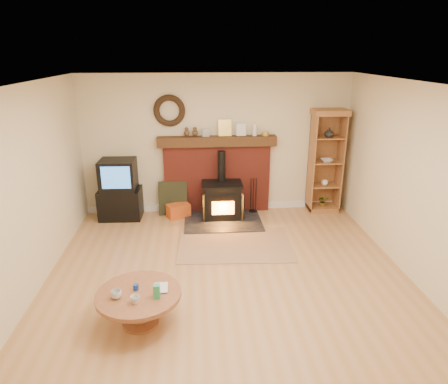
{
  "coord_description": "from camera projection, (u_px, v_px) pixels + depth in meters",
  "views": [
    {
      "loc": [
        -0.42,
        -4.59,
        2.97
      ],
      "look_at": [
        0.01,
        1.0,
        0.98
      ],
      "focal_mm": 32.0,
      "sensor_mm": 36.0,
      "label": 1
    }
  ],
  "objects": [
    {
      "name": "ground",
      "position": [
        229.0,
        286.0,
        5.34
      ],
      "size": [
        5.5,
        5.5,
        0.0
      ],
      "primitive_type": "plane",
      "color": "#B17E4A",
      "rests_on": "ground"
    },
    {
      "name": "room_shell",
      "position": [
        228.0,
        160.0,
        4.85
      ],
      "size": [
        5.02,
        5.52,
        2.61
      ],
      "color": "beige",
      "rests_on": "ground"
    },
    {
      "name": "chimney_breast",
      "position": [
        217.0,
        171.0,
        7.58
      ],
      "size": [
        2.2,
        0.22,
        1.78
      ],
      "color": "maroon",
      "rests_on": "ground"
    },
    {
      "name": "wood_stove",
      "position": [
        222.0,
        202.0,
        7.36
      ],
      "size": [
        1.4,
        1.0,
        1.25
      ],
      "color": "black",
      "rests_on": "ground"
    },
    {
      "name": "area_rug",
      "position": [
        235.0,
        244.0,
        6.45
      ],
      "size": [
        1.86,
        1.33,
        0.01
      ],
      "primitive_type": "cube",
      "rotation": [
        0.0,
        0.0,
        -0.05
      ],
      "color": "brown",
      "rests_on": "ground"
    },
    {
      "name": "tv_unit",
      "position": [
        120.0,
        190.0,
        7.35
      ],
      "size": [
        0.78,
        0.56,
        1.12
      ],
      "color": "black",
      "rests_on": "ground"
    },
    {
      "name": "curio_cabinet",
      "position": [
        325.0,
        161.0,
        7.55
      ],
      "size": [
        0.63,
        0.46,
        1.97
      ],
      "color": "brown",
      "rests_on": "ground"
    },
    {
      "name": "firelog_box",
      "position": [
        178.0,
        211.0,
        7.5
      ],
      "size": [
        0.48,
        0.4,
        0.26
      ],
      "primitive_type": "cube",
      "rotation": [
        0.0,
        0.0,
        0.42
      ],
      "color": "orange",
      "rests_on": "ground"
    },
    {
      "name": "leaning_painting",
      "position": [
        173.0,
        198.0,
        7.56
      ],
      "size": [
        0.54,
        0.14,
        0.64
      ],
      "primitive_type": "cube",
      "rotation": [
        -0.17,
        0.0,
        0.0
      ],
      "color": "black",
      "rests_on": "ground"
    },
    {
      "name": "fire_tools",
      "position": [
        253.0,
        206.0,
        7.69
      ],
      "size": [
        0.16,
        0.16,
        0.7
      ],
      "color": "black",
      "rests_on": "ground"
    },
    {
      "name": "coffee_table",
      "position": [
        139.0,
        299.0,
        4.49
      ],
      "size": [
        0.96,
        0.96,
        0.57
      ],
      "color": "brown",
      "rests_on": "ground"
    }
  ]
}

